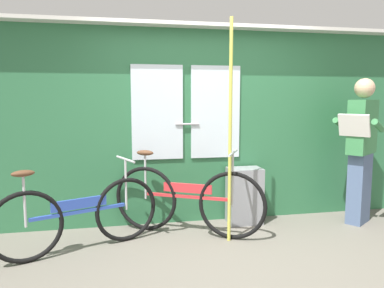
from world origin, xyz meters
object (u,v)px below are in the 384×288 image
at_px(passenger_reading_newspaper, 361,148).
at_px(trash_bin_by_wall, 244,196).
at_px(bicycle_near_door, 187,200).
at_px(bicycle_leaning_behind, 79,215).
at_px(handrail_pole, 230,133).

height_order(passenger_reading_newspaper, trash_bin_by_wall, passenger_reading_newspaper).
xyz_separation_m(bicycle_near_door, bicycle_leaning_behind, (-1.12, -0.25, -0.03)).
distance_m(bicycle_near_door, passenger_reading_newspaper, 2.18).
height_order(bicycle_leaning_behind, passenger_reading_newspaper, passenger_reading_newspaper).
height_order(bicycle_leaning_behind, trash_bin_by_wall, bicycle_leaning_behind).
relative_size(bicycle_near_door, handrail_pole, 0.67).
bearing_deg(bicycle_leaning_behind, trash_bin_by_wall, -7.43).
xyz_separation_m(bicycle_near_door, trash_bin_by_wall, (0.75, 0.24, -0.05)).
bearing_deg(bicycle_near_door, trash_bin_by_wall, 45.53).
distance_m(bicycle_leaning_behind, passenger_reading_newspaper, 3.29).
bearing_deg(trash_bin_by_wall, bicycle_near_door, -162.08).
relative_size(passenger_reading_newspaper, handrail_pole, 0.75).
bearing_deg(passenger_reading_newspaper, handrail_pole, -27.18).
bearing_deg(bicycle_near_door, bicycle_leaning_behind, -140.05).
relative_size(bicycle_near_door, bicycle_leaning_behind, 1.00).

